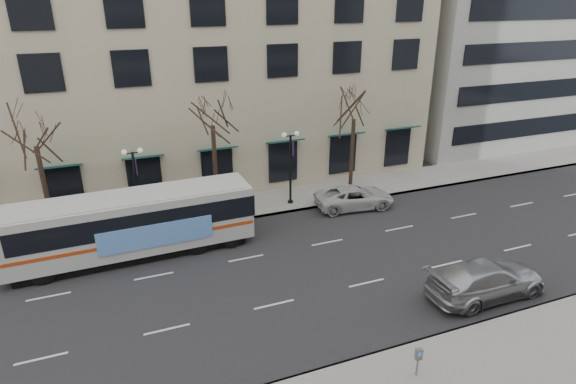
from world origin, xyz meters
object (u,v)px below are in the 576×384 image
tree_far_right (355,106)px  lamp_post_left (137,185)px  white_pickup (354,197)px  pay_station (418,356)px  city_bus (133,223)px  tree_far_left (33,130)px  lamp_post_right (291,165)px  silver_car (487,279)px  tree_far_mid (212,111)px

tree_far_right → lamp_post_left: (-14.99, -0.60, -3.48)m
white_pickup → pay_station: (-5.44, -14.89, 0.29)m
city_bus → tree_far_right: bearing=12.5°
tree_far_left → tree_far_right: (20.00, 0.00, -0.28)m
tree_far_right → lamp_post_right: size_ratio=1.55×
tree_far_right → city_bus: tree_far_right is taller
tree_far_right → silver_car: size_ratio=1.32×
tree_far_right → white_pickup: tree_far_right is taller
tree_far_right → white_pickup: bearing=-112.7°
lamp_post_right → tree_far_right: bearing=6.9°
tree_far_mid → lamp_post_left: size_ratio=1.64×
tree_far_mid → white_pickup: bearing=-16.3°
tree_far_left → pay_station: size_ratio=6.82×
city_bus → pay_station: size_ratio=10.89×
lamp_post_right → pay_station: 17.06m
lamp_post_right → silver_car: size_ratio=0.85×
lamp_post_left → city_bus: 3.42m
tree_far_right → pay_station: tree_far_right is taller
lamp_post_right → silver_car: lamp_post_right is taller
silver_car → white_pickup: (-0.90, 11.50, -0.14)m
tree_far_mid → lamp_post_left: bearing=-173.1°
lamp_post_left → tree_far_mid: bearing=6.9°
lamp_post_left → silver_car: 20.14m
white_pickup → pay_station: size_ratio=4.41×
tree_far_left → silver_car: tree_far_left is taller
tree_far_mid → city_bus: tree_far_mid is taller
pay_station → silver_car: bearing=41.7°
city_bus → pay_station: city_bus is taller
tree_far_mid → city_bus: size_ratio=0.64×
tree_far_mid → lamp_post_right: 6.41m
lamp_post_left → pay_station: lamp_post_left is taller
tree_far_mid → silver_car: size_ratio=1.40×
tree_far_mid → tree_far_right: tree_far_mid is taller
tree_far_left → white_pickup: size_ratio=1.55×
tree_far_left → tree_far_mid: bearing=0.0°
lamp_post_left → city_bus: (-0.59, -3.23, -0.98)m
lamp_post_left → silver_car: bearing=-42.4°
tree_far_left → pay_station: (13.47, -17.49, -5.66)m
pay_station → tree_far_mid: bearing=114.8°
tree_far_right → pay_station: size_ratio=6.59×
tree_far_mid → pay_station: bearing=-78.8°
tree_far_mid → pay_station: tree_far_mid is taller
pay_station → tree_far_right: bearing=83.1°
tree_far_left → lamp_post_left: (5.01, -0.60, -3.75)m
tree_far_left → lamp_post_left: tree_far_left is taller
city_bus → white_pickup: bearing=3.6°
white_pickup → tree_far_mid: bearing=80.8°
tree_far_mid → lamp_post_left: 6.40m
silver_car → lamp_post_right: bearing=19.0°
city_bus → silver_car: bearing=-35.0°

